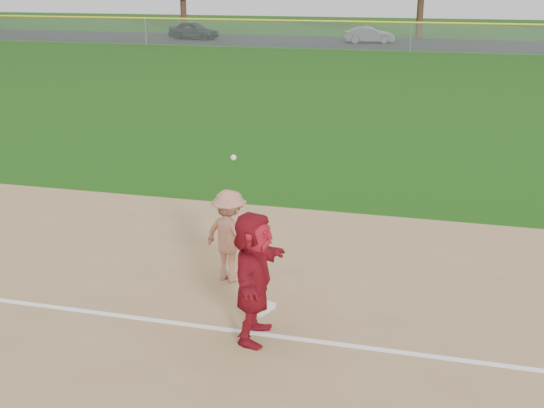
% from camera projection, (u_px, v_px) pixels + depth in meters
% --- Properties ---
extents(ground, '(160.00, 160.00, 0.00)m').
position_uv_depth(ground, '(249.00, 308.00, 11.06)').
color(ground, '#18480D').
rests_on(ground, ground).
extents(foul_line, '(60.00, 0.10, 0.01)m').
position_uv_depth(foul_line, '(234.00, 331.00, 10.32)').
color(foul_line, white).
rests_on(foul_line, infield_dirt).
extents(parking_asphalt, '(120.00, 10.00, 0.01)m').
position_uv_depth(parking_asphalt, '(415.00, 44.00, 53.25)').
color(parking_asphalt, black).
rests_on(parking_asphalt, ground).
extents(first_base, '(0.53, 0.53, 0.09)m').
position_uv_depth(first_base, '(258.00, 307.00, 10.97)').
color(first_base, white).
rests_on(first_base, infield_dirt).
extents(base_runner, '(0.65, 1.85, 1.98)m').
position_uv_depth(base_runner, '(254.00, 277.00, 9.82)').
color(base_runner, maroon).
rests_on(base_runner, infield_dirt).
extents(car_left, '(4.39, 2.22, 1.43)m').
position_uv_depth(car_left, '(194.00, 30.00, 56.79)').
color(car_left, black).
rests_on(car_left, parking_asphalt).
extents(car_mid, '(4.07, 2.24, 1.27)m').
position_uv_depth(car_mid, '(369.00, 35.00, 53.66)').
color(car_mid, '#525459').
rests_on(car_mid, parking_asphalt).
extents(first_base_play, '(1.22, 0.99, 2.40)m').
position_uv_depth(first_base_play, '(230.00, 236.00, 11.80)').
color(first_base_play, '#949496').
rests_on(first_base_play, infield_dirt).
extents(outfield_fence, '(110.00, 0.12, 110.00)m').
position_uv_depth(outfield_fence, '(411.00, 23.00, 47.12)').
color(outfield_fence, '#999EA0').
rests_on(outfield_fence, ground).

